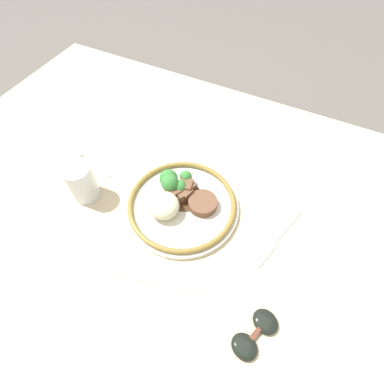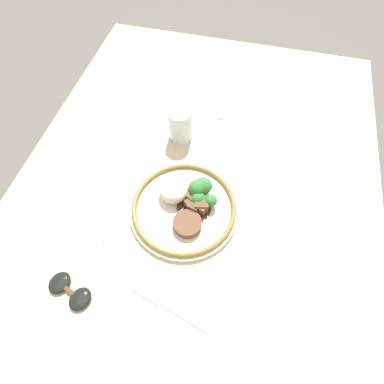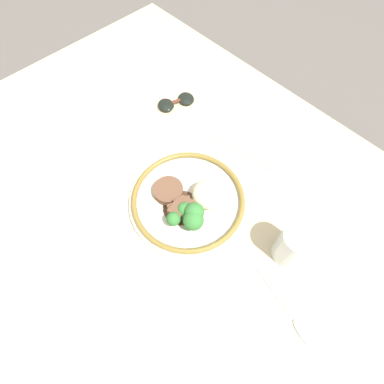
{
  "view_description": "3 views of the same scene",
  "coord_description": "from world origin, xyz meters",
  "px_view_note": "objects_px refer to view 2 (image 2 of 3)",
  "views": [
    {
      "loc": [
        -0.21,
        0.34,
        0.63
      ],
      "look_at": [
        -0.04,
        -0.01,
        0.09
      ],
      "focal_mm": 28.0,
      "sensor_mm": 36.0,
      "label": 1
    },
    {
      "loc": [
        -0.34,
        -0.09,
        0.69
      ],
      "look_at": [
        0.01,
        -0.0,
        0.09
      ],
      "focal_mm": 28.0,
      "sensor_mm": 36.0,
      "label": 2
    },
    {
      "loc": [
        0.21,
        -0.19,
        0.64
      ],
      "look_at": [
        -0.03,
        0.03,
        0.07
      ],
      "focal_mm": 28.0,
      "sensor_mm": 36.0,
      "label": 3
    }
  ],
  "objects_px": {
    "plate": "(186,204)",
    "knife": "(111,196)",
    "sunglasses": "(70,291)",
    "juice_glass": "(180,126)",
    "fork": "(162,304)",
    "spoon": "(220,118)"
  },
  "relations": [
    {
      "from": "plate",
      "to": "knife",
      "type": "relative_size",
      "value": 1.22
    },
    {
      "from": "knife",
      "to": "sunglasses",
      "type": "xyz_separation_m",
      "value": [
        -0.24,
        -0.0,
        0.01
      ]
    },
    {
      "from": "knife",
      "to": "juice_glass",
      "type": "bearing_deg",
      "value": -39.96
    },
    {
      "from": "fork",
      "to": "sunglasses",
      "type": "xyz_separation_m",
      "value": [
        -0.02,
        0.19,
        0.01
      ]
    },
    {
      "from": "juice_glass",
      "to": "knife",
      "type": "xyz_separation_m",
      "value": [
        -0.23,
        0.12,
        -0.04
      ]
    },
    {
      "from": "spoon",
      "to": "juice_glass",
      "type": "bearing_deg",
      "value": 147.32
    },
    {
      "from": "knife",
      "to": "sunglasses",
      "type": "relative_size",
      "value": 1.91
    },
    {
      "from": "fork",
      "to": "sunglasses",
      "type": "height_order",
      "value": "sunglasses"
    },
    {
      "from": "plate",
      "to": "juice_glass",
      "type": "xyz_separation_m",
      "value": [
        0.22,
        0.07,
        0.02
      ]
    },
    {
      "from": "fork",
      "to": "sunglasses",
      "type": "distance_m",
      "value": 0.19
    },
    {
      "from": "juice_glass",
      "to": "fork",
      "type": "xyz_separation_m",
      "value": [
        -0.45,
        -0.08,
        -0.04
      ]
    },
    {
      "from": "plate",
      "to": "sunglasses",
      "type": "bearing_deg",
      "value": 143.31
    },
    {
      "from": "knife",
      "to": "sunglasses",
      "type": "height_order",
      "value": "sunglasses"
    },
    {
      "from": "knife",
      "to": "spoon",
      "type": "bearing_deg",
      "value": -46.16
    },
    {
      "from": "plate",
      "to": "knife",
      "type": "bearing_deg",
      "value": 94.3
    },
    {
      "from": "juice_glass",
      "to": "spoon",
      "type": "distance_m",
      "value": 0.14
    },
    {
      "from": "juice_glass",
      "to": "knife",
      "type": "height_order",
      "value": "juice_glass"
    },
    {
      "from": "knife",
      "to": "plate",
      "type": "bearing_deg",
      "value": -98.66
    },
    {
      "from": "plate",
      "to": "sunglasses",
      "type": "height_order",
      "value": "plate"
    },
    {
      "from": "juice_glass",
      "to": "fork",
      "type": "relative_size",
      "value": 0.55
    },
    {
      "from": "juice_glass",
      "to": "spoon",
      "type": "bearing_deg",
      "value": -45.4
    },
    {
      "from": "spoon",
      "to": "sunglasses",
      "type": "height_order",
      "value": "sunglasses"
    }
  ]
}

